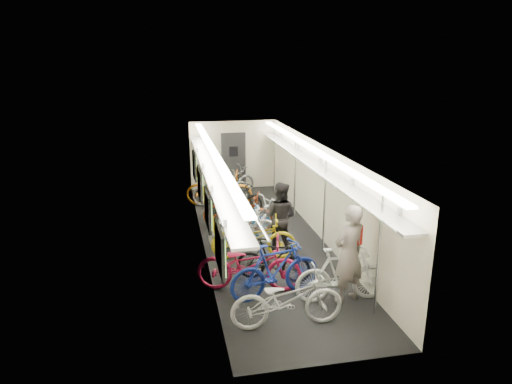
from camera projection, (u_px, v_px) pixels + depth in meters
name	position (u px, v px, depth m)	size (l,w,h in m)	color
train_car_shell	(244.00, 171.00, 11.74)	(10.00, 10.00, 10.00)	black
bicycle_0	(287.00, 299.00, 7.74)	(0.68, 1.95, 1.02)	#BBBABF
bicycle_1	(275.00, 270.00, 8.70)	(0.53, 1.88, 1.13)	navy
bicycle_2	(249.00, 265.00, 8.96)	(0.73, 2.09, 1.10)	#9F1135
bicycle_3	(273.00, 260.00, 9.37)	(0.44, 1.56, 0.94)	black
bicycle_4	(254.00, 238.00, 10.42)	(0.68, 1.94, 1.02)	gold
bicycle_5	(244.00, 224.00, 11.30)	(0.47, 1.65, 0.99)	silver
bicycle_6	(248.00, 222.00, 11.27)	(0.75, 2.16, 1.13)	#A8A7AB
bicycle_7	(244.00, 222.00, 11.54)	(0.44, 1.56, 0.94)	#185395
bicycle_8	(238.00, 211.00, 12.21)	(0.68, 1.95, 1.03)	maroon
bicycle_9	(235.00, 203.00, 12.73)	(0.53, 1.88, 1.13)	black
bicycle_10	(219.00, 189.00, 14.23)	(0.72, 2.07, 1.09)	orange
bicycle_11	(343.00, 274.00, 8.55)	(0.51, 1.82, 1.09)	silver
bicycle_12	(221.00, 188.00, 14.49)	(0.67, 1.92, 1.01)	slate
bicycle_14	(229.00, 181.00, 15.26)	(0.66, 1.90, 1.00)	slate
passenger_near	(349.00, 254.00, 8.46)	(0.70, 0.46, 1.91)	gray
passenger_mid	(280.00, 217.00, 10.78)	(0.82, 0.64, 1.70)	black
backpack	(355.00, 235.00, 8.50)	(0.26, 0.14, 0.38)	#A61510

